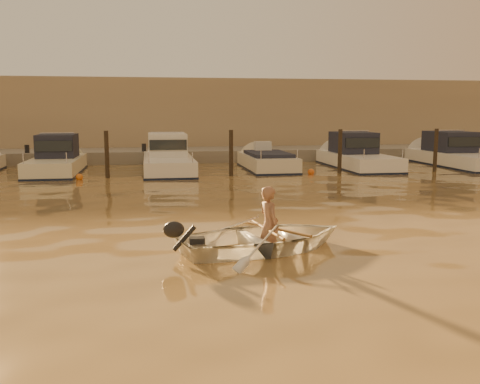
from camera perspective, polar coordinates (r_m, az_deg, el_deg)
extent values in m
plane|color=olive|center=(10.42, 11.96, -7.27)|extent=(160.00, 160.00, 0.00)
imported|color=white|center=(10.99, 2.66, -4.90)|extent=(4.12, 3.39, 0.74)
imported|color=#8F6047|center=(10.98, 3.13, -3.56)|extent=(0.52, 0.67, 1.61)
cylinder|color=brown|center=(11.07, 3.82, -3.92)|extent=(1.01, 1.90, 0.13)
cylinder|color=brown|center=(10.97, 2.90, -4.02)|extent=(0.24, 2.10, 0.13)
cylinder|color=#2D2319|center=(23.24, -14.01, 3.65)|extent=(0.18, 0.18, 2.20)
cylinder|color=#2D2319|center=(23.45, -0.96, 3.95)|extent=(0.18, 0.18, 2.20)
cylinder|color=#2D2319|center=(24.71, 10.60, 4.05)|extent=(0.18, 0.18, 2.20)
cylinder|color=#2D2319|center=(26.71, 20.13, 4.00)|extent=(0.18, 0.18, 2.20)
sphere|color=orange|center=(23.10, -16.77, 1.52)|extent=(0.30, 0.30, 0.30)
sphere|color=silver|center=(22.30, -7.08, 1.58)|extent=(0.30, 0.30, 0.30)
sphere|color=#DB5E19|center=(24.19, 7.59, 2.12)|extent=(0.30, 0.30, 0.30)
sphere|color=white|center=(25.01, 15.64, 2.08)|extent=(0.30, 0.30, 0.30)
cube|color=gray|center=(31.14, -2.77, 3.73)|extent=(52.00, 4.00, 1.00)
cube|color=#9E8466|center=(36.49, -3.86, 7.98)|extent=(46.00, 7.00, 4.80)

